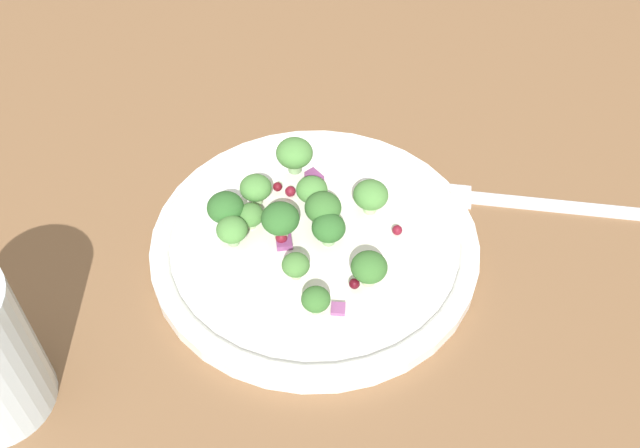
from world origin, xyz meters
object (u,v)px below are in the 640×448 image
object	(u,v)px
broccoli_floret_2	(369,268)
plate	(320,240)
broccoli_floret_0	(294,154)
fork	(528,202)
broccoli_floret_1	(323,208)

from	to	relation	value
broccoli_floret_2	plate	bearing A→B (deg)	-116.10
broccoli_floret_0	fork	distance (cm)	18.98
plate	broccoli_floret_2	distance (cm)	5.97
plate	broccoli_floret_1	world-z (taller)	broccoli_floret_1
plate	broccoli_floret_1	xyz separation A→B (cm)	(-1.06, -0.32, 2.36)
broccoli_floret_1	broccoli_floret_2	world-z (taller)	broccoli_floret_1
broccoli_floret_1	fork	bearing A→B (deg)	128.12
plate	broccoli_floret_2	world-z (taller)	broccoli_floret_2
broccoli_floret_1	fork	world-z (taller)	broccoli_floret_1
broccoli_floret_2	broccoli_floret_0	bearing A→B (deg)	-127.28
fork	broccoli_floret_2	bearing A→B (deg)	-29.71
broccoli_floret_2	fork	world-z (taller)	broccoli_floret_2
plate	broccoli_floret_0	bearing A→B (deg)	-136.43
plate	broccoli_floret_0	size ratio (longest dim) A/B	8.36
broccoli_floret_0	fork	bearing A→B (deg)	110.41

